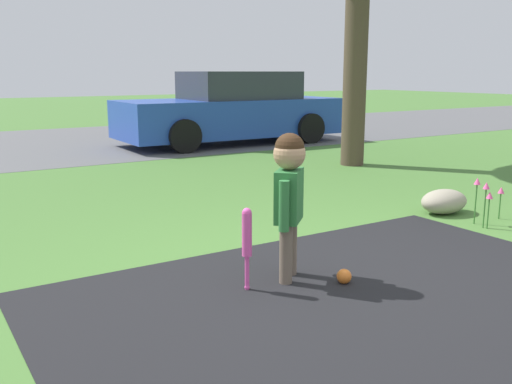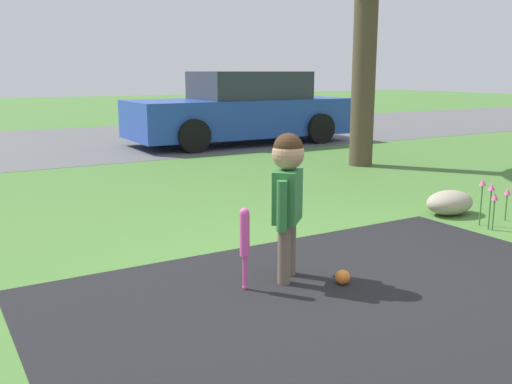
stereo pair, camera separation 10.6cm
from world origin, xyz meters
TOP-DOWN VIEW (x-y plane):
  - ground_plane at (0.00, 0.00)m, footprint 60.00×60.00m
  - street_strip at (0.00, 8.62)m, footprint 40.00×6.00m
  - child at (-0.22, 0.25)m, footprint 0.30×0.30m
  - baseball_bat at (-0.55, 0.23)m, footprint 0.06×0.06m
  - sports_ball at (0.04, -0.01)m, footprint 0.10×0.10m
  - parked_car at (3.17, 6.88)m, footprint 4.27×1.87m
  - flower_bed at (2.21, 0.37)m, footprint 0.62×0.42m
  - edging_rock at (2.11, 0.91)m, footprint 0.51×0.35m

SIDE VIEW (x-z plane):
  - ground_plane at x=0.00m, z-range 0.00..0.00m
  - street_strip at x=0.00m, z-range 0.00..0.01m
  - sports_ball at x=0.04m, z-range 0.00..0.10m
  - edging_rock at x=2.11m, z-range 0.00..0.24m
  - flower_bed at x=2.21m, z-range 0.10..0.53m
  - baseball_bat at x=-0.55m, z-range 0.08..0.61m
  - child at x=-0.22m, z-range 0.15..1.12m
  - parked_car at x=3.17m, z-range -0.05..1.31m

